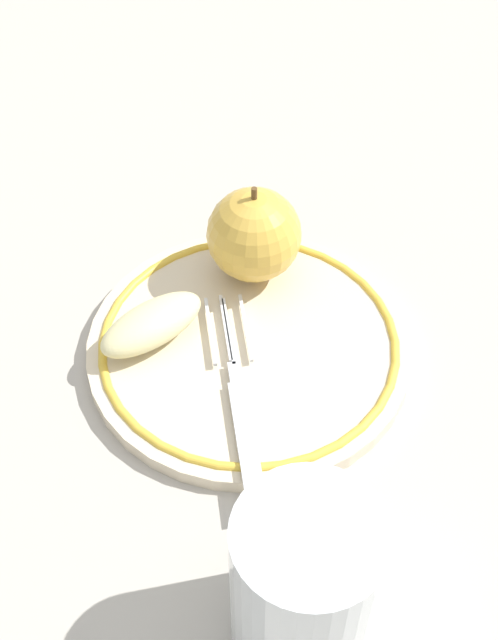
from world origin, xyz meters
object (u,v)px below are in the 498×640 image
plate (249,346)px  apple_red_whole (254,235)px  drinking_glass (305,584)px  apple_slice_front (152,324)px  fork (240,400)px

plate → apple_red_whole: (0.05, -0.04, 0.04)m
drinking_glass → apple_red_whole: bearing=-28.6°
plate → apple_slice_front: bearing=53.3°
apple_slice_front → drinking_glass: bearing=76.8°
apple_slice_front → fork: bearing=98.7°
apple_slice_front → drinking_glass: (-0.21, 0.03, 0.03)m
plate → apple_slice_front: size_ratio=2.83×
fork → drinking_glass: 0.15m
plate → drinking_glass: drinking_glass is taller
fork → drinking_glass: size_ratio=1.54×
fork → apple_red_whole: bearing=-12.5°
apple_red_whole → fork: bearing=141.4°
apple_red_whole → plate: bearing=143.0°
plate → drinking_glass: (-0.17, 0.08, 0.04)m
plate → apple_red_whole: 0.08m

